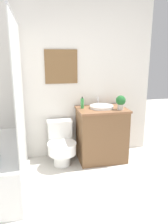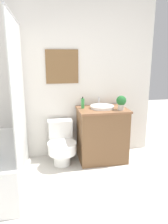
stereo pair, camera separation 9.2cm
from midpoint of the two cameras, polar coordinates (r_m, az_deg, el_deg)
The scene contains 6 objects.
wall_back at distance 3.33m, azimuth -7.25°, elevation 9.03°, with size 3.12×0.07×2.50m.
toilet at distance 3.26m, azimuth -5.11°, elevation -8.14°, with size 0.41×0.56×0.63m.
vanity at distance 3.34m, azimuth 5.50°, elevation -5.84°, with size 0.73×0.54×0.81m.
sink at distance 3.24m, azimuth 5.57°, elevation 1.35°, with size 0.35×0.39×0.13m.
soap_bottle at distance 3.20m, azimuth 0.49°, elevation 2.30°, with size 0.05×0.05×0.17m.
potted_plant at distance 3.15m, azimuth 10.52°, elevation 2.64°, with size 0.14×0.14×0.21m.
Camera 2 is at (-0.16, -1.17, 1.56)m, focal length 35.00 mm.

